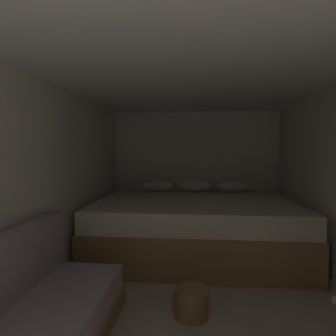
{
  "coord_description": "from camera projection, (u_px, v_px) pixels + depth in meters",
  "views": [
    {
      "loc": [
        -0.02,
        -0.09,
        1.35
      ],
      "look_at": [
        -0.3,
        2.89,
        1.17
      ],
      "focal_mm": 29.98,
      "sensor_mm": 36.0,
      "label": 1
    }
  ],
  "objects": [
    {
      "name": "ground_plane",
      "position": [
        196.0,
        322.0,
        2.21
      ],
      "size": [
        6.98,
        6.98,
        0.0
      ],
      "primitive_type": "plane",
      "color": "#B2A893"
    },
    {
      "name": "wall_back",
      "position": [
        195.0,
        172.0,
        4.65
      ],
      "size": [
        2.78,
        0.05,
        1.99
      ],
      "primitive_type": "cube",
      "color": "silver",
      "rests_on": "ground"
    },
    {
      "name": "wall_left",
      "position": [
        28.0,
        195.0,
        2.27
      ],
      "size": [
        0.05,
        4.98,
        1.99
      ],
      "primitive_type": "cube",
      "color": "silver",
      "rests_on": "ground"
    },
    {
      "name": "ceiling_slab",
      "position": [
        197.0,
        62.0,
        2.09
      ],
      "size": [
        2.78,
        4.98,
        0.05
      ],
      "primitive_type": "cube",
      "color": "white",
      "rests_on": "wall_left"
    },
    {
      "name": "bed",
      "position": [
        195.0,
        225.0,
        3.73
      ],
      "size": [
        2.56,
        1.82,
        0.89
      ],
      "color": "#9E7247",
      "rests_on": "ground"
    },
    {
      "name": "wicker_basket",
      "position": [
        192.0,
        302.0,
        2.29
      ],
      "size": [
        0.28,
        0.28,
        0.23
      ],
      "color": "olive",
      "rests_on": "ground"
    }
  ]
}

